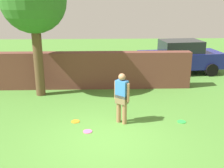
% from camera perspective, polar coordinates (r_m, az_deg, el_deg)
% --- Properties ---
extents(ground_plane, '(40.00, 40.00, 0.00)m').
position_cam_1_polar(ground_plane, '(7.79, -1.49, -11.59)').
color(ground_plane, '#4C8433').
extents(brick_wall, '(10.51, 0.50, 1.59)m').
position_cam_1_polar(brick_wall, '(12.00, -8.93, 2.80)').
color(brick_wall, brown).
rests_on(brick_wall, ground).
extents(tree, '(2.47, 2.47, 4.95)m').
position_cam_1_polar(tree, '(10.98, -16.00, 16.15)').
color(tree, brown).
rests_on(tree, ground).
extents(person, '(0.45, 0.39, 1.62)m').
position_cam_1_polar(person, '(8.45, 2.04, -2.54)').
color(person, '#9E704C').
rests_on(person, ground).
extents(car, '(4.37, 2.31, 1.72)m').
position_cam_1_polar(car, '(14.77, 13.96, 5.50)').
color(car, navy).
rests_on(car, ground).
extents(frisbee_orange, '(0.27, 0.27, 0.02)m').
position_cam_1_polar(frisbee_orange, '(8.93, -7.62, -7.73)').
color(frisbee_orange, orange).
rests_on(frisbee_orange, ground).
extents(frisbee_pink, '(0.27, 0.27, 0.02)m').
position_cam_1_polar(frisbee_pink, '(8.27, -5.09, -9.79)').
color(frisbee_pink, pink).
rests_on(frisbee_pink, ground).
extents(frisbee_green, '(0.27, 0.27, 0.02)m').
position_cam_1_polar(frisbee_green, '(9.11, 14.26, -7.60)').
color(frisbee_green, green).
rests_on(frisbee_green, ground).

